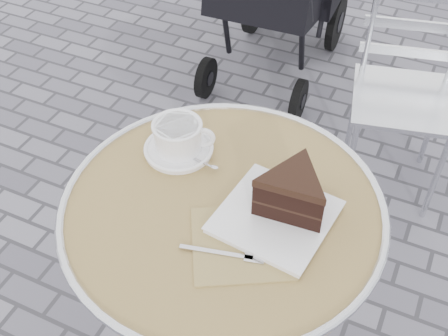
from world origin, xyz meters
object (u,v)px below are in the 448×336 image
at_px(bistro_chair, 409,67).
at_px(cafe_table, 223,252).
at_px(cake_plate_set, 288,199).
at_px(cappuccino_set, 179,139).

bearing_deg(bistro_chair, cafe_table, -115.28).
height_order(cafe_table, cake_plate_set, cake_plate_set).
xyz_separation_m(cafe_table, cappuccino_set, (-0.17, 0.12, 0.20)).
height_order(cafe_table, bistro_chair, bistro_chair).
distance_m(cappuccino_set, cake_plate_set, 0.32).
bearing_deg(cafe_table, cappuccino_set, 145.47).
bearing_deg(cake_plate_set, bistro_chair, 91.03).
height_order(cafe_table, cappuccino_set, cappuccino_set).
relative_size(cake_plate_set, bistro_chair, 0.45).
xyz_separation_m(cappuccino_set, cake_plate_set, (0.30, -0.09, 0.02)).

